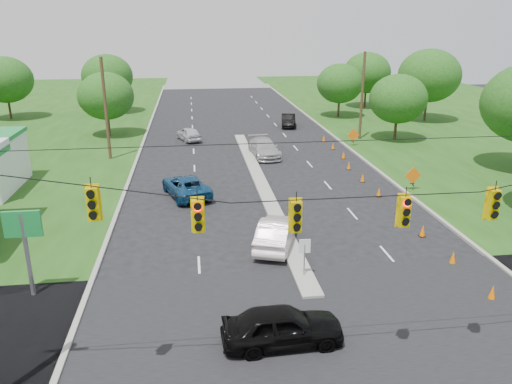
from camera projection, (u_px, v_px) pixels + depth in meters
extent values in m
plane|color=black|center=(339.00, 356.00, 18.50)|extent=(160.00, 160.00, 0.00)
cube|color=black|center=(339.00, 356.00, 18.50)|extent=(160.00, 14.00, 0.02)
cube|color=gray|center=(138.00, 158.00, 45.43)|extent=(0.25, 110.00, 0.16)
cube|color=gray|center=(352.00, 151.00, 47.90)|extent=(0.25, 110.00, 0.16)
cube|color=gray|center=(261.00, 184.00, 38.22)|extent=(1.00, 34.00, 0.18)
cylinder|color=gray|center=(304.00, 261.00, 23.84)|extent=(0.06, 0.06, 1.80)
cube|color=white|center=(305.00, 246.00, 23.59)|extent=(0.55, 0.04, 0.70)
cylinder|color=black|center=(361.00, 185.00, 15.31)|extent=(24.00, 0.04, 0.04)
cube|color=#FCD700|center=(93.00, 204.00, 14.41)|extent=(0.34, 0.24, 1.00)
cube|color=#FCD700|center=(198.00, 216.00, 14.95)|extent=(0.34, 0.24, 1.00)
cube|color=#FCD700|center=(296.00, 217.00, 15.37)|extent=(0.34, 0.24, 1.00)
cube|color=#FCD700|center=(404.00, 212.00, 15.80)|extent=(0.34, 0.24, 1.00)
cube|color=#FCD700|center=(493.00, 205.00, 16.14)|extent=(0.34, 0.24, 1.00)
cylinder|color=#422D1C|center=(106.00, 110.00, 43.69)|extent=(0.28, 0.28, 9.00)
cylinder|color=#422D1C|center=(362.00, 96.00, 51.44)|extent=(0.28, 0.28, 9.00)
cylinder|color=gray|center=(27.00, 255.00, 21.96)|extent=(0.20, 0.20, 4.00)
cube|color=#178538|center=(22.00, 224.00, 21.48)|extent=(1.60, 0.15, 1.20)
cone|color=#FD7100|center=(492.00, 292.00, 22.17)|extent=(0.32, 0.32, 0.70)
cone|color=#FD7100|center=(453.00, 258.00, 25.46)|extent=(0.32, 0.32, 0.70)
cone|color=#FD7100|center=(423.00, 231.00, 28.74)|extent=(0.32, 0.32, 0.70)
cone|color=#FD7100|center=(399.00, 209.00, 32.03)|extent=(0.32, 0.32, 0.70)
cone|color=#FD7100|center=(379.00, 192.00, 35.31)|extent=(0.32, 0.32, 0.70)
cone|color=#FD7100|center=(363.00, 178.00, 38.60)|extent=(0.32, 0.32, 0.70)
cone|color=#FD7100|center=(349.00, 165.00, 41.88)|extent=(0.32, 0.32, 0.70)
cone|color=#FD7100|center=(344.00, 155.00, 45.24)|extent=(0.32, 0.32, 0.70)
cone|color=#FD7100|center=(333.00, 146.00, 48.53)|extent=(0.32, 0.32, 0.70)
cone|color=#FD7100|center=(324.00, 138.00, 51.81)|extent=(0.32, 0.32, 0.70)
cube|color=black|center=(412.00, 183.00, 36.54)|extent=(0.06, 0.58, 0.26)
cube|color=black|center=(412.00, 183.00, 36.54)|extent=(0.06, 0.58, 0.26)
cube|color=orange|center=(413.00, 176.00, 36.35)|extent=(1.27, 0.05, 1.27)
cube|color=black|center=(353.00, 141.00, 49.69)|extent=(0.06, 0.58, 0.26)
cube|color=black|center=(353.00, 141.00, 49.69)|extent=(0.06, 0.58, 0.26)
cube|color=orange|center=(353.00, 135.00, 49.49)|extent=(1.27, 0.05, 1.27)
cylinder|color=black|center=(10.00, 108.00, 63.43)|extent=(0.28, 0.28, 2.88)
ellipsoid|color=#194C14|center=(5.00, 80.00, 62.30)|extent=(6.72, 6.72, 5.76)
cylinder|color=black|center=(109.00, 125.00, 53.93)|extent=(0.28, 0.28, 2.52)
ellipsoid|color=#194C14|center=(106.00, 96.00, 52.94)|extent=(5.88, 5.88, 5.04)
cylinder|color=black|center=(110.00, 102.00, 67.71)|extent=(0.28, 0.28, 2.88)
ellipsoid|color=#194C14|center=(107.00, 76.00, 66.58)|extent=(6.72, 6.72, 5.76)
cylinder|color=black|center=(395.00, 129.00, 51.97)|extent=(0.28, 0.28, 2.52)
ellipsoid|color=#194C14|center=(398.00, 99.00, 50.98)|extent=(5.88, 5.88, 5.04)
cylinder|color=black|center=(426.00, 108.00, 62.22)|extent=(0.28, 0.28, 3.24)
ellipsoid|color=#194C14|center=(429.00, 76.00, 60.95)|extent=(7.56, 7.56, 6.48)
cylinder|color=black|center=(365.00, 98.00, 72.12)|extent=(0.28, 0.28, 2.88)
ellipsoid|color=#194C14|center=(367.00, 73.00, 70.98)|extent=(6.72, 6.72, 5.76)
cylinder|color=black|center=(339.00, 107.00, 64.87)|extent=(0.28, 0.28, 2.52)
ellipsoid|color=#194C14|center=(340.00, 83.00, 63.88)|extent=(5.88, 5.88, 5.04)
imported|color=black|center=(282.00, 326.00, 18.93)|extent=(4.73, 2.06, 1.59)
imported|color=white|center=(276.00, 232.00, 27.35)|extent=(3.21, 5.20, 1.62)
imported|color=navy|center=(186.00, 186.00, 35.36)|extent=(3.92, 5.82, 1.48)
imported|color=#A6A6A6|center=(264.00, 148.00, 45.86)|extent=(2.68, 5.67, 1.60)
imported|color=silver|center=(189.00, 134.00, 52.11)|extent=(2.98, 4.49, 1.42)
imported|color=black|center=(288.00, 120.00, 59.15)|extent=(2.30, 4.74, 1.50)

